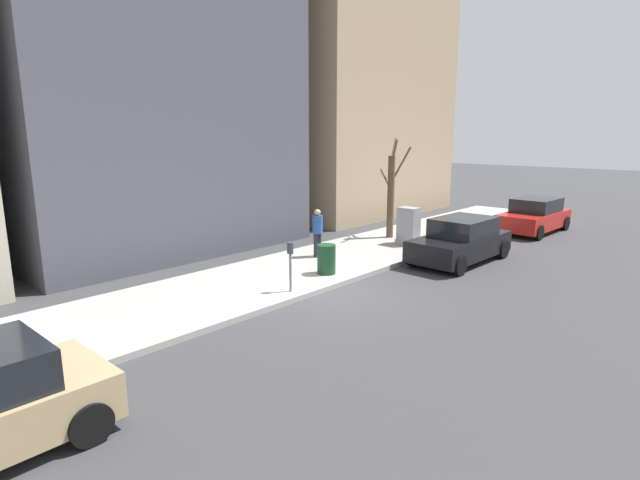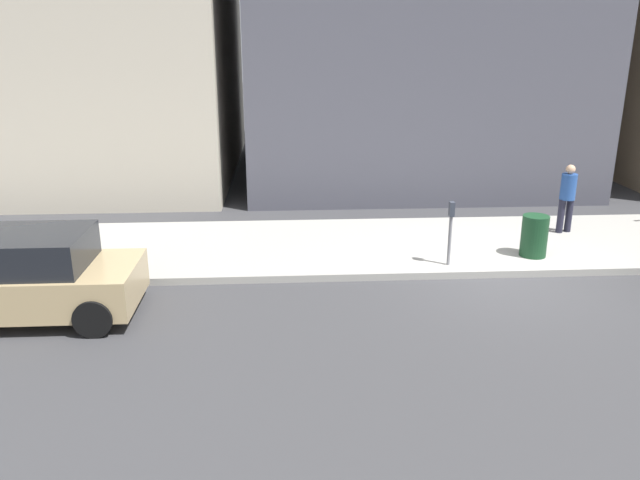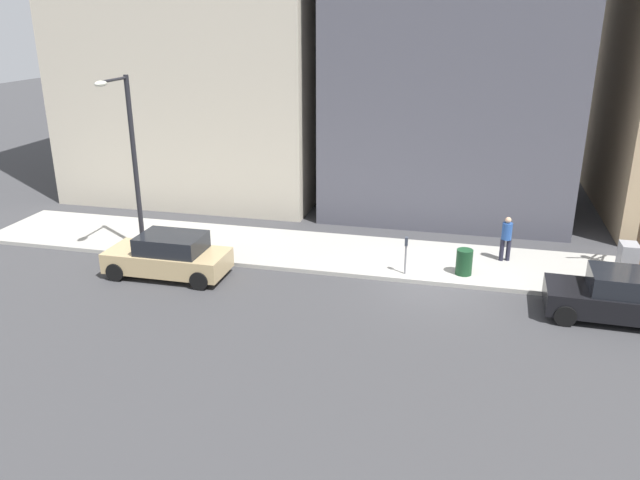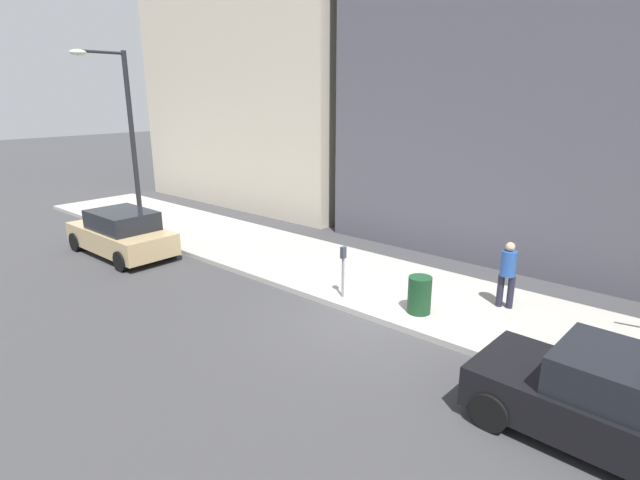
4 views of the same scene
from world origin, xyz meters
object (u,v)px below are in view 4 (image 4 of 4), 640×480
at_px(pedestrian_near_meter, 508,271).
at_px(parked_car_tan, 122,233).
at_px(parked_car_black, 621,407).
at_px(streetlamp, 124,128).
at_px(parking_meter, 343,266).
at_px(trash_bin, 419,295).

bearing_deg(pedestrian_near_meter, parked_car_tan, -177.17).
relative_size(parked_car_black, streetlamp, 0.65).
height_order(parked_car_black, parking_meter, parked_car_black).
height_order(streetlamp, pedestrian_near_meter, streetlamp).
relative_size(trash_bin, pedestrian_near_meter, 0.54).
distance_m(parked_car_tan, trash_bin, 10.23).
distance_m(streetlamp, pedestrian_near_meter, 13.94).
bearing_deg(streetlamp, parked_car_black, -95.01).
bearing_deg(trash_bin, parked_car_black, -114.21).
relative_size(parked_car_black, pedestrian_near_meter, 2.56).
height_order(parked_car_tan, pedestrian_near_meter, pedestrian_near_meter).
bearing_deg(pedestrian_near_meter, streetlamp, 173.81).
distance_m(parked_car_tan, pedestrian_near_meter, 12.05).
bearing_deg(trash_bin, parked_car_tan, 102.35).
distance_m(parked_car_black, parking_meter, 6.79).
height_order(trash_bin, pedestrian_near_meter, pedestrian_near_meter).
xyz_separation_m(parking_meter, trash_bin, (0.45, -1.97, -0.38)).
bearing_deg(parking_meter, pedestrian_near_meter, -58.05).
relative_size(streetlamp, trash_bin, 7.22).
bearing_deg(parking_meter, parked_car_black, -103.86).
height_order(parking_meter, trash_bin, parking_meter).
bearing_deg(trash_bin, streetlamp, 92.94).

